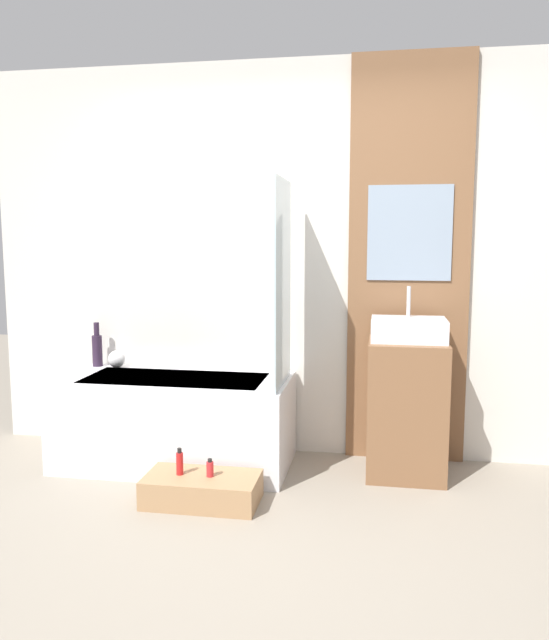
# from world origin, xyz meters

# --- Properties ---
(ground_plane) EXTENTS (12.00, 12.00, 0.00)m
(ground_plane) POSITION_xyz_m (0.00, 0.00, 0.00)
(ground_plane) COLOR gray
(wall_tiled_back) EXTENTS (4.20, 0.06, 2.60)m
(wall_tiled_back) POSITION_xyz_m (0.00, 1.58, 1.30)
(wall_tiled_back) COLOR silver
(wall_tiled_back) RESTS_ON ground_plane
(wall_wood_accent) EXTENTS (0.77, 0.04, 2.60)m
(wall_wood_accent) POSITION_xyz_m (0.76, 1.53, 1.31)
(wall_wood_accent) COLOR brown
(wall_wood_accent) RESTS_ON ground_plane
(bathtub) EXTENTS (1.47, 0.70, 0.57)m
(bathtub) POSITION_xyz_m (-0.70, 1.18, 0.29)
(bathtub) COLOR white
(bathtub) RESTS_ON ground_plane
(glass_shower_screen) EXTENTS (0.01, 0.57, 1.24)m
(glass_shower_screen) POSITION_xyz_m (0.01, 1.13, 1.19)
(glass_shower_screen) COLOR silver
(glass_shower_screen) RESTS_ON bathtub
(wooden_step_bench) EXTENTS (0.63, 0.33, 0.16)m
(wooden_step_bench) POSITION_xyz_m (-0.36, 0.61, 0.08)
(wooden_step_bench) COLOR #A87F56
(wooden_step_bench) RESTS_ON ground_plane
(vanity_cabinet) EXTENTS (0.47, 0.49, 0.84)m
(vanity_cabinet) POSITION_xyz_m (0.76, 1.26, 0.42)
(vanity_cabinet) COLOR brown
(vanity_cabinet) RESTS_ON ground_plane
(sink) EXTENTS (0.45, 0.34, 0.32)m
(sink) POSITION_xyz_m (0.76, 1.26, 0.90)
(sink) COLOR white
(sink) RESTS_ON vanity_cabinet
(vase_tall_dark) EXTENTS (0.07, 0.07, 0.31)m
(vase_tall_dark) POSITION_xyz_m (-1.35, 1.45, 0.69)
(vase_tall_dark) COLOR #2D1E33
(vase_tall_dark) RESTS_ON bathtub
(vase_round_light) EXTENTS (0.12, 0.12, 0.12)m
(vase_round_light) POSITION_xyz_m (-1.20, 1.42, 0.63)
(vase_round_light) COLOR white
(vase_round_light) RESTS_ON bathtub
(bottle_soap_primary) EXTENTS (0.04, 0.04, 0.15)m
(bottle_soap_primary) POSITION_xyz_m (-0.49, 0.61, 0.22)
(bottle_soap_primary) COLOR red
(bottle_soap_primary) RESTS_ON wooden_step_bench
(bottle_soap_secondary) EXTENTS (0.04, 0.04, 0.10)m
(bottle_soap_secondary) POSITION_xyz_m (-0.32, 0.61, 0.20)
(bottle_soap_secondary) COLOR red
(bottle_soap_secondary) RESTS_ON wooden_step_bench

